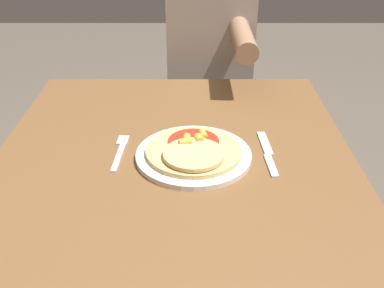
# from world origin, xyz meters

# --- Properties ---
(dining_table) EXTENTS (0.92, 0.99, 0.75)m
(dining_table) POSITION_xyz_m (0.00, 0.00, 0.63)
(dining_table) COLOR brown
(dining_table) RESTS_ON ground_plane
(plate) EXTENTS (0.29, 0.29, 0.01)m
(plate) POSITION_xyz_m (0.05, -0.03, 0.76)
(plate) COLOR silver
(plate) RESTS_ON dining_table
(pizza) EXTENTS (0.24, 0.24, 0.04)m
(pizza) POSITION_xyz_m (0.05, -0.03, 0.78)
(pizza) COLOR tan
(pizza) RESTS_ON plate
(fork) EXTENTS (0.03, 0.18, 0.00)m
(fork) POSITION_xyz_m (-0.14, 0.00, 0.75)
(fork) COLOR silver
(fork) RESTS_ON dining_table
(knife) EXTENTS (0.03, 0.22, 0.00)m
(knife) POSITION_xyz_m (0.24, -0.01, 0.75)
(knife) COLOR silver
(knife) RESTS_ON dining_table
(person_diner) EXTENTS (0.32, 0.52, 1.22)m
(person_diner) POSITION_xyz_m (0.12, 0.70, 0.70)
(person_diner) COLOR #2D2D38
(person_diner) RESTS_ON ground_plane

